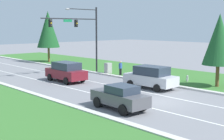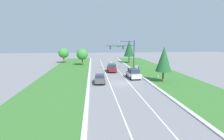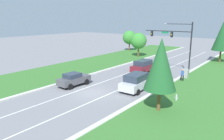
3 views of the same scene
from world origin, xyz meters
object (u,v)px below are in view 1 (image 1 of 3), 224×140
(graphite_sedan, at_px, (120,97))
(pedestrian, at_px, (120,68))
(silver_suv, at_px, (151,77))
(burgundy_suv, at_px, (66,71))
(conifer_near_right_tree, at_px, (219,40))
(fire_hydrant, at_px, (187,79))
(utility_cabinet, at_px, (108,69))
(traffic_signal_mast, at_px, (82,30))
(conifer_far_right_tree, at_px, (48,29))

(graphite_sedan, distance_m, pedestrian, 14.35)
(silver_suv, xyz_separation_m, pedestrian, (2.98, 6.93, -0.09))
(silver_suv, distance_m, graphite_sedan, 7.81)
(silver_suv, height_order, burgundy_suv, silver_suv)
(silver_suv, distance_m, conifer_near_right_tree, 6.96)
(graphite_sedan, bearing_deg, fire_hydrant, 15.93)
(silver_suv, bearing_deg, utility_cabinet, 69.59)
(silver_suv, bearing_deg, conifer_near_right_tree, -42.15)
(silver_suv, height_order, graphite_sedan, silver_suv)
(traffic_signal_mast, bearing_deg, graphite_sedan, -118.36)
(conifer_near_right_tree, height_order, conifer_far_right_tree, conifer_far_right_tree)
(traffic_signal_mast, height_order, fire_hydrant, traffic_signal_mast)
(burgundy_suv, relative_size, utility_cabinet, 3.63)
(conifer_near_right_tree, relative_size, conifer_far_right_tree, 0.85)
(burgundy_suv, relative_size, conifer_near_right_tree, 0.72)
(silver_suv, distance_m, pedestrian, 7.54)
(conifer_near_right_tree, bearing_deg, traffic_signal_mast, 106.45)
(burgundy_suv, xyz_separation_m, pedestrian, (6.59, -1.10, -0.08))
(pedestrian, bearing_deg, silver_suv, 52.05)
(graphite_sedan, height_order, fire_hydrant, graphite_sedan)
(pedestrian, relative_size, fire_hydrant, 2.41)
(conifer_far_right_tree, bearing_deg, silver_suv, -99.72)
(pedestrian, height_order, conifer_far_right_tree, conifer_far_right_tree)
(pedestrian, distance_m, conifer_near_right_tree, 11.47)
(burgundy_suv, xyz_separation_m, conifer_near_right_tree, (8.34, -11.90, 3.33))
(pedestrian, height_order, conifer_near_right_tree, conifer_near_right_tree)
(burgundy_suv, distance_m, conifer_near_right_tree, 14.91)
(conifer_far_right_tree, bearing_deg, burgundy_suv, -115.90)
(traffic_signal_mast, distance_m, silver_suv, 11.41)
(burgundy_suv, relative_size, pedestrian, 2.82)
(traffic_signal_mast, xyz_separation_m, burgundy_suv, (-4.06, -2.59, -4.14))
(burgundy_suv, bearing_deg, silver_suv, -65.34)
(fire_hydrant, bearing_deg, traffic_signal_mast, 112.67)
(traffic_signal_mast, bearing_deg, utility_cabinet, -38.12)
(conifer_far_right_tree, bearing_deg, pedestrian, -93.75)
(utility_cabinet, bearing_deg, graphite_sedan, -129.14)
(utility_cabinet, xyz_separation_m, pedestrian, (0.19, -1.86, 0.28))
(silver_suv, xyz_separation_m, utility_cabinet, (2.78, 8.79, -0.37))
(traffic_signal_mast, relative_size, graphite_sedan, 1.79)
(graphite_sedan, xyz_separation_m, conifer_far_right_tree, (11.16, 27.20, 4.23))
(fire_hydrant, bearing_deg, conifer_near_right_tree, -95.88)
(silver_suv, distance_m, fire_hydrant, 5.15)
(traffic_signal_mast, height_order, graphite_sedan, traffic_signal_mast)
(utility_cabinet, distance_m, conifer_far_right_tree, 15.78)
(utility_cabinet, height_order, conifer_far_right_tree, conifer_far_right_tree)
(graphite_sedan, xyz_separation_m, utility_cabinet, (9.85, 12.10, -0.19))
(graphite_sedan, xyz_separation_m, pedestrian, (10.04, 10.24, 0.09))
(graphite_sedan, height_order, conifer_far_right_tree, conifer_far_right_tree)
(pedestrian, bearing_deg, conifer_near_right_tree, 84.53)
(traffic_signal_mast, xyz_separation_m, conifer_near_right_tree, (4.28, -14.49, -0.81))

